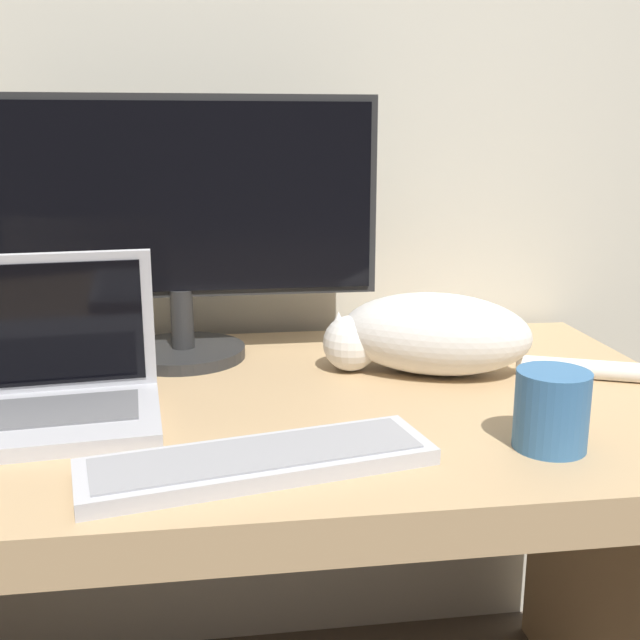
{
  "coord_description": "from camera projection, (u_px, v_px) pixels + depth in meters",
  "views": [
    {
      "loc": [
        -0.01,
        -0.7,
        1.11
      ],
      "look_at": [
        0.13,
        0.34,
        0.85
      ],
      "focal_mm": 42.0,
      "sensor_mm": 36.0,
      "label": 1
    }
  ],
  "objects": [
    {
      "name": "cat",
      "position": [
        431.0,
        333.0,
        1.24
      ],
      "size": [
        0.53,
        0.28,
        0.14
      ],
      "rotation": [
        0.0,
        0.0,
        -0.39
      ],
      "color": "silver",
      "rests_on": "desk"
    },
    {
      "name": "monitor",
      "position": [
        178.0,
        220.0,
        1.28
      ],
      "size": [
        0.69,
        0.22,
        0.45
      ],
      "color": "#282828",
      "rests_on": "desk"
    },
    {
      "name": "wall_back",
      "position": [
        215.0,
        31.0,
        1.42
      ],
      "size": [
        6.4,
        0.06,
        2.6
      ],
      "color": "beige",
      "rests_on": "ground_plane"
    },
    {
      "name": "desk",
      "position": [
        231.0,
        491.0,
        1.17
      ],
      "size": [
        1.43,
        0.76,
        0.72
      ],
      "color": "tan",
      "rests_on": "ground_plane"
    },
    {
      "name": "external_keyboard",
      "position": [
        259.0,
        461.0,
        0.89
      ],
      "size": [
        0.44,
        0.2,
        0.02
      ],
      "rotation": [
        0.0,
        0.0,
        0.2
      ],
      "color": "#BCBCC1",
      "rests_on": "desk"
    },
    {
      "name": "small_toy",
      "position": [
        421.0,
        339.0,
        1.39
      ],
      "size": [
        0.04,
        0.04,
        0.04
      ],
      "color": "red",
      "rests_on": "desk"
    },
    {
      "name": "laptop",
      "position": [
        39.0,
        390.0,
        1.03
      ],
      "size": [
        0.34,
        0.25,
        0.23
      ],
      "rotation": [
        0.0,
        0.0,
        0.1
      ],
      "color": "#B7B7BC",
      "rests_on": "desk"
    },
    {
      "name": "coffee_mug",
      "position": [
        552.0,
        410.0,
        0.94
      ],
      "size": [
        0.09,
        0.09,
        0.1
      ],
      "color": "teal",
      "rests_on": "desk"
    }
  ]
}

